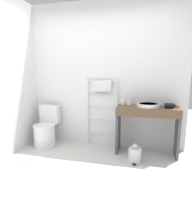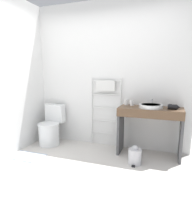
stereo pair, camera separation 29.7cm
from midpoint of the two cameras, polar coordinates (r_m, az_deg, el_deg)
ground_plane at (r=2.70m, az=-3.88°, el=-19.65°), size 12.00×12.00×0.00m
wall_back at (r=3.79m, az=5.61°, el=10.15°), size 3.01×0.12×2.64m
wall_side at (r=3.74m, az=-20.16°, el=9.52°), size 0.12×2.21×2.64m
toilet at (r=3.98m, az=-10.78°, el=-4.73°), size 0.41×0.54×0.77m
towel_radiator at (r=3.72m, az=5.08°, el=3.82°), size 0.59×0.06×1.29m
vanity_counter at (r=3.44m, az=17.53°, el=-3.05°), size 1.02×0.46×0.82m
sink_basin at (r=3.37m, az=17.86°, el=1.61°), size 0.38×0.38×0.06m
faucet at (r=3.57m, az=18.06°, el=2.83°), size 0.02×0.10×0.12m
cup_near_wall at (r=3.58m, az=11.06°, el=2.78°), size 0.07×0.07×0.10m
cup_near_edge at (r=3.53m, az=12.62°, el=2.54°), size 0.07×0.07×0.09m
hair_dryer at (r=3.37m, az=23.53°, el=1.35°), size 0.18×0.17×0.08m
trash_bin at (r=3.22m, az=13.72°, el=-12.14°), size 0.20×0.24×0.30m
bath_mat at (r=3.56m, az=-16.76°, el=-12.08°), size 0.56×0.36×0.01m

